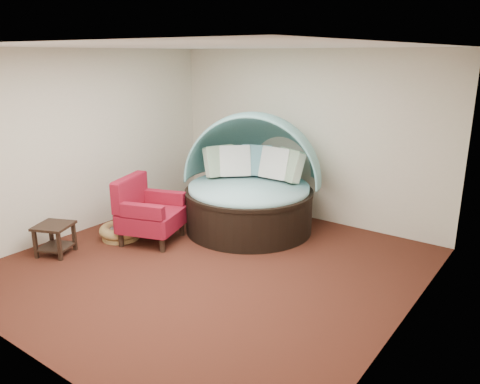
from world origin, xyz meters
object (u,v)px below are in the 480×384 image
Objects in this scene: canopy_daybed at (251,176)px; pet_basket at (121,231)px; red_armchair at (147,212)px; side_table at (55,235)px.

pet_basket is at bearing -151.13° from canopy_daybed.
red_armchair is at bearing -145.11° from canopy_daybed.
red_armchair is (-0.91, -1.39, -0.41)m from canopy_daybed.
red_armchair is (0.39, 0.21, 0.34)m from pet_basket.
red_armchair is at bearing 27.57° from pet_basket.
canopy_daybed reaches higher than red_armchair.
red_armchair reaches higher than pet_basket.
canopy_daybed is at bearing 37.85° from red_armchair.
pet_basket is 1.31× the size of side_table.
red_armchair is 1.32m from side_table.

